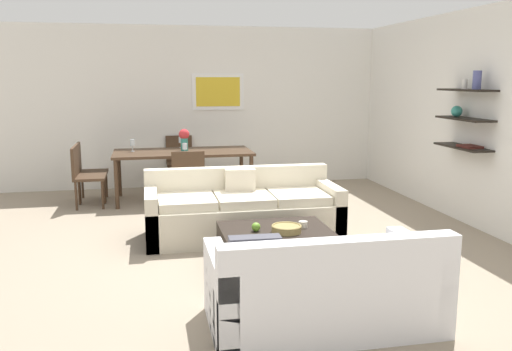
{
  "coord_description": "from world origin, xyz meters",
  "views": [
    {
      "loc": [
        -0.98,
        -5.72,
        1.85
      ],
      "look_at": [
        0.23,
        0.2,
        0.75
      ],
      "focal_mm": 37.82,
      "sensor_mm": 36.0,
      "label": 1
    }
  ],
  "objects": [
    {
      "name": "centerpiece_vase",
      "position": [
        -0.42,
        2.49,
        0.95
      ],
      "size": [
        0.16,
        0.16,
        0.33
      ],
      "color": "teal",
      "rests_on": "dining_table"
    },
    {
      "name": "loveseat_white",
      "position": [
        0.27,
        -2.09,
        0.29
      ],
      "size": [
        1.7,
        0.9,
        0.78
      ],
      "color": "white",
      "rests_on": "ground"
    },
    {
      "name": "ground_plane",
      "position": [
        0.0,
        0.0,
        0.0
      ],
      "size": [
        18.0,
        18.0,
        0.0
      ],
      "primitive_type": "plane",
      "color": "gray"
    },
    {
      "name": "right_wall_shelf_unit",
      "position": [
        3.03,
        0.59,
        1.35
      ],
      "size": [
        0.34,
        8.2,
        2.7
      ],
      "color": "silver",
      "rests_on": "ground"
    },
    {
      "name": "wine_glass_head",
      "position": [
        -0.45,
        2.87,
        0.87
      ],
      "size": [
        0.07,
        0.07,
        0.17
      ],
      "color": "silver",
      "rests_on": "dining_table"
    },
    {
      "name": "candle_jar",
      "position": [
        0.51,
        -0.73,
        0.41
      ],
      "size": [
        0.09,
        0.09,
        0.06
      ],
      "primitive_type": "cylinder",
      "color": "silver",
      "rests_on": "coffee_table"
    },
    {
      "name": "sofa_beige",
      "position": [
        0.09,
        0.34,
        0.29
      ],
      "size": [
        2.24,
        0.9,
        0.78
      ],
      "color": "beige",
      "rests_on": "ground"
    },
    {
      "name": "wine_glass_foot",
      "position": [
        -0.45,
        2.01,
        0.87
      ],
      "size": [
        0.07,
        0.07,
        0.17
      ],
      "color": "silver",
      "rests_on": "dining_table"
    },
    {
      "name": "wine_glass_left_far",
      "position": [
        -1.2,
        2.56,
        0.88
      ],
      "size": [
        0.07,
        0.07,
        0.18
      ],
      "color": "silver",
      "rests_on": "dining_table"
    },
    {
      "name": "apple_on_coffee_table",
      "position": [
        0.03,
        -0.77,
        0.42
      ],
      "size": [
        0.09,
        0.09,
        0.09
      ],
      "primitive_type": "sphere",
      "color": "#669E2D",
      "rests_on": "coffee_table"
    },
    {
      "name": "dining_table",
      "position": [
        -0.45,
        2.44,
        0.69
      ],
      "size": [
        2.07,
        0.98,
        0.75
      ],
      "color": "#422D1E",
      "rests_on": "ground"
    },
    {
      "name": "back_wall_unit",
      "position": [
        0.3,
        3.53,
        1.35
      ],
      "size": [
        8.4,
        0.09,
        2.7
      ],
      "color": "silver",
      "rests_on": "ground"
    },
    {
      "name": "decorative_bowl",
      "position": [
        0.31,
        -0.86,
        0.42
      ],
      "size": [
        0.29,
        0.29,
        0.07
      ],
      "color": "#99844C",
      "rests_on": "coffee_table"
    },
    {
      "name": "dining_chair_foot",
      "position": [
        -0.45,
        1.54,
        0.5
      ],
      "size": [
        0.44,
        0.44,
        0.88
      ],
      "color": "#422D1E",
      "rests_on": "ground"
    },
    {
      "name": "coffee_table",
      "position": [
        0.23,
        -0.86,
        0.19
      ],
      "size": [
        1.07,
        1.07,
        0.38
      ],
      "color": "black",
      "rests_on": "ground"
    },
    {
      "name": "dining_chair_left_far",
      "position": [
        -1.89,
        2.66,
        0.5
      ],
      "size": [
        0.44,
        0.44,
        0.88
      ],
      "color": "#422D1E",
      "rests_on": "ground"
    },
    {
      "name": "dining_chair_left_near",
      "position": [
        -1.89,
        2.22,
        0.5
      ],
      "size": [
        0.44,
        0.44,
        0.88
      ],
      "color": "#422D1E",
      "rests_on": "ground"
    },
    {
      "name": "dining_chair_head",
      "position": [
        -0.45,
        3.34,
        0.5
      ],
      "size": [
        0.44,
        0.44,
        0.88
      ],
      "color": "#422D1E",
      "rests_on": "ground"
    }
  ]
}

